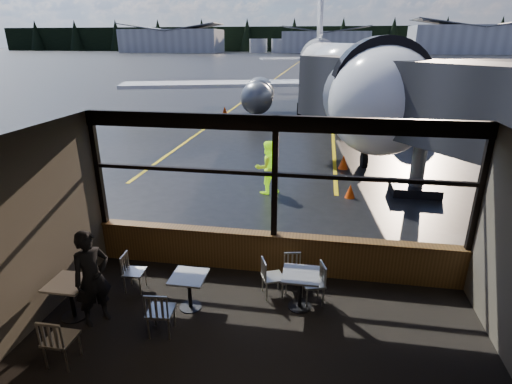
% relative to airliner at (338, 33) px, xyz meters
% --- Properties ---
extents(ground_plane, '(520.00, 520.00, 0.00)m').
position_rel_airliner_xyz_m(ground_plane, '(-1.51, 99.81, -5.35)').
color(ground_plane, black).
rests_on(ground_plane, ground).
extents(carpet_floor, '(8.00, 6.00, 0.01)m').
position_rel_airliner_xyz_m(carpet_floor, '(-1.51, -23.19, -5.34)').
color(carpet_floor, black).
rests_on(carpet_floor, ground).
extents(ceiling, '(8.00, 6.00, 0.04)m').
position_rel_airliner_xyz_m(ceiling, '(-1.51, -23.19, -1.85)').
color(ceiling, '#38332D').
rests_on(ceiling, ground).
extents(window_sill, '(8.00, 0.28, 0.90)m').
position_rel_airliner_xyz_m(window_sill, '(-1.51, -20.19, -4.90)').
color(window_sill, '#56371A').
rests_on(window_sill, ground).
extents(window_header, '(8.00, 0.18, 0.30)m').
position_rel_airliner_xyz_m(window_header, '(-1.51, -20.19, -2.00)').
color(window_header, black).
rests_on(window_header, ground).
extents(mullion_left, '(0.12, 0.12, 2.60)m').
position_rel_airliner_xyz_m(mullion_left, '(-5.46, -20.19, -3.15)').
color(mullion_left, black).
rests_on(mullion_left, ground).
extents(mullion_centre, '(0.12, 0.12, 2.60)m').
position_rel_airliner_xyz_m(mullion_centre, '(-1.51, -20.19, -3.15)').
color(mullion_centre, black).
rests_on(mullion_centre, ground).
extents(mullion_right, '(0.12, 0.12, 2.60)m').
position_rel_airliner_xyz_m(mullion_right, '(2.44, -20.19, -3.15)').
color(mullion_right, black).
rests_on(mullion_right, ground).
extents(window_transom, '(8.00, 0.10, 0.08)m').
position_rel_airliner_xyz_m(window_transom, '(-1.51, -20.19, -3.05)').
color(window_transom, black).
rests_on(window_transom, ground).
extents(airliner, '(32.50, 37.74, 10.70)m').
position_rel_airliner_xyz_m(airliner, '(0.00, 0.00, 0.00)').
color(airliner, white).
rests_on(airliner, ground_plane).
extents(jet_bridge, '(9.33, 11.41, 4.98)m').
position_rel_airliner_xyz_m(jet_bridge, '(2.09, -14.69, -2.86)').
color(jet_bridge, '#2A2A2D').
rests_on(jet_bridge, ground_plane).
extents(cafe_table_near, '(0.69, 0.69, 0.76)m').
position_rel_airliner_xyz_m(cafe_table_near, '(-0.84, -21.40, -4.97)').
color(cafe_table_near, '#9F9992').
rests_on(cafe_table_near, carpet_floor).
extents(cafe_table_mid, '(0.65, 0.65, 0.72)m').
position_rel_airliner_xyz_m(cafe_table_mid, '(-2.93, -21.77, -4.99)').
color(cafe_table_mid, '#ADA99F').
rests_on(cafe_table_mid, carpet_floor).
extents(cafe_table_left, '(0.70, 0.70, 0.77)m').
position_rel_airliner_xyz_m(cafe_table_left, '(-4.99, -22.39, -4.97)').
color(cafe_table_left, '#ACA69E').
rests_on(cafe_table_left, carpet_floor).
extents(chair_near_e, '(0.59, 0.59, 0.85)m').
position_rel_airliner_xyz_m(chair_near_e, '(-0.61, -21.19, -4.93)').
color(chair_near_e, beige).
rests_on(chair_near_e, carpet_floor).
extents(chair_near_w, '(0.61, 0.61, 0.85)m').
position_rel_airliner_xyz_m(chair_near_w, '(-1.42, -21.10, -4.93)').
color(chair_near_w, beige).
rests_on(chair_near_w, carpet_floor).
extents(chair_near_n, '(0.51, 0.51, 0.80)m').
position_rel_airliner_xyz_m(chair_near_n, '(-1.03, -20.84, -4.95)').
color(chair_near_n, '#BCB7AA').
rests_on(chair_near_n, carpet_floor).
extents(chair_mid_s, '(0.55, 0.55, 0.92)m').
position_rel_airliner_xyz_m(chair_mid_s, '(-3.19, -22.54, -4.89)').
color(chair_mid_s, '#AAA69A').
rests_on(chair_mid_s, carpet_floor).
extents(chair_mid_w, '(0.49, 0.49, 0.84)m').
position_rel_airliner_xyz_m(chair_mid_w, '(-4.24, -21.38, -4.93)').
color(chair_mid_w, beige).
rests_on(chair_mid_w, carpet_floor).
extents(chair_left_s, '(0.51, 0.51, 0.93)m').
position_rel_airliner_xyz_m(chair_left_s, '(-4.47, -23.47, -4.88)').
color(chair_left_s, '#B3ADA2').
rests_on(chair_left_s, carpet_floor).
extents(passenger, '(0.74, 0.79, 1.82)m').
position_rel_airliner_xyz_m(passenger, '(-4.49, -22.41, -4.44)').
color(passenger, black).
rests_on(passenger, carpet_floor).
extents(ground_crew, '(1.11, 1.07, 1.80)m').
position_rel_airliner_xyz_m(ground_crew, '(-2.36, -15.26, -4.45)').
color(ground_crew, '#BFF219').
rests_on(ground_crew, ground_plane).
extents(cone_nose, '(0.41, 0.41, 0.57)m').
position_rel_airliner_xyz_m(cone_nose, '(0.31, -12.04, -5.07)').
color(cone_nose, orange).
rests_on(cone_nose, ground_plane).
extents(cone_wing, '(0.38, 0.38, 0.53)m').
position_rel_airliner_xyz_m(cone_wing, '(-7.56, -0.07, -5.08)').
color(cone_wing, orange).
rests_on(cone_wing, ground_plane).
extents(hangar_left, '(45.00, 18.00, 11.00)m').
position_rel_airliner_xyz_m(hangar_left, '(-71.51, 159.81, 0.15)').
color(hangar_left, silver).
rests_on(hangar_left, ground_plane).
extents(hangar_mid, '(38.00, 15.00, 10.00)m').
position_rel_airliner_xyz_m(hangar_mid, '(-1.51, 164.81, -0.35)').
color(hangar_mid, silver).
rests_on(hangar_mid, ground_plane).
extents(hangar_right, '(50.00, 20.00, 12.00)m').
position_rel_airliner_xyz_m(hangar_right, '(58.49, 157.81, 0.65)').
color(hangar_right, silver).
rests_on(hangar_right, ground_plane).
extents(fuel_tank_a, '(8.00, 8.00, 6.00)m').
position_rel_airliner_xyz_m(fuel_tank_a, '(-31.51, 161.81, -2.35)').
color(fuel_tank_a, silver).
rests_on(fuel_tank_a, ground_plane).
extents(fuel_tank_b, '(8.00, 8.00, 6.00)m').
position_rel_airliner_xyz_m(fuel_tank_b, '(-21.51, 161.81, -2.35)').
color(fuel_tank_b, silver).
rests_on(fuel_tank_b, ground_plane).
extents(fuel_tank_c, '(8.00, 8.00, 6.00)m').
position_rel_airliner_xyz_m(fuel_tank_c, '(-11.51, 161.81, -2.35)').
color(fuel_tank_c, silver).
rests_on(fuel_tank_c, ground_plane).
extents(treeline, '(360.00, 3.00, 12.00)m').
position_rel_airliner_xyz_m(treeline, '(-1.51, 189.81, 0.65)').
color(treeline, black).
rests_on(treeline, ground_plane).
extents(cone_extra, '(0.33, 0.33, 0.46)m').
position_rel_airliner_xyz_m(cone_extra, '(0.42, -15.27, -5.12)').
color(cone_extra, '#FC5007').
rests_on(cone_extra, ground_plane).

